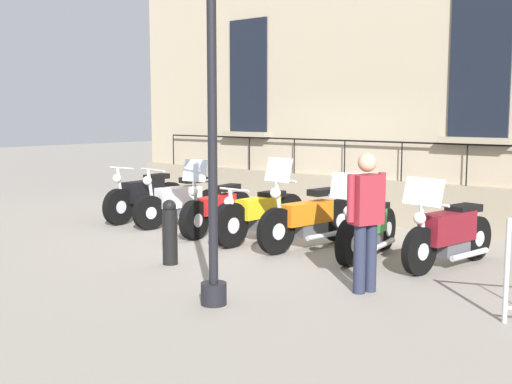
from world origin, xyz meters
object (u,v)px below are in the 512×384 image
object	(u,v)px
motorcycle_black	(145,197)
bollard	(170,232)
motorcycle_yellow	(260,215)
lamppost	(212,48)
motorcycle_red	(217,210)
motorcycle_green	(367,229)
motorcycle_orange	(308,218)
pedestrian_standing	(366,215)
motorcycle_maroon	(449,234)
motorcycle_white	(180,203)

from	to	relation	value
motorcycle_black	bollard	size ratio (longest dim) A/B	2.32
motorcycle_yellow	lamppost	distance (m)	4.19
bollard	motorcycle_red	bearing A→B (deg)	-152.79
motorcycle_red	motorcycle_green	bearing A→B (deg)	90.61
motorcycle_orange	bollard	world-z (taller)	motorcycle_orange
motorcycle_green	lamppost	distance (m)	3.83
motorcycle_black	motorcycle_yellow	size ratio (longest dim) A/B	0.97
motorcycle_red	pedestrian_standing	size ratio (longest dim) A/B	1.24
motorcycle_black	motorcycle_red	size ratio (longest dim) A/B	1.04
motorcycle_yellow	lamppost	bearing A→B (deg)	31.17
motorcycle_maroon	lamppost	world-z (taller)	lamppost
motorcycle_maroon	pedestrian_standing	world-z (taller)	pedestrian_standing
motorcycle_green	bollard	bearing A→B (deg)	-41.46
motorcycle_white	motorcycle_green	bearing A→B (deg)	88.41
motorcycle_green	motorcycle_yellow	bearing A→B (deg)	-88.08
pedestrian_standing	motorcycle_green	bearing A→B (deg)	-150.87
motorcycle_black	motorcycle_red	world-z (taller)	motorcycle_red
motorcycle_yellow	motorcycle_maroon	xyz separation A→B (m)	(-0.22, 3.08, 0.04)
motorcycle_black	motorcycle_maroon	size ratio (longest dim) A/B	1.07
motorcycle_yellow	bollard	bearing A→B (deg)	2.15
motorcycle_maroon	motorcycle_orange	bearing A→B (deg)	-85.11
motorcycle_red	motorcycle_maroon	size ratio (longest dim) A/B	1.03
motorcycle_yellow	motorcycle_orange	world-z (taller)	motorcycle_orange
motorcycle_black	motorcycle_yellow	xyz separation A→B (m)	(0.16, 3.01, -0.02)
motorcycle_black	motorcycle_maroon	world-z (taller)	motorcycle_maroon
motorcycle_white	motorcycle_maroon	size ratio (longest dim) A/B	1.03
motorcycle_white	motorcycle_green	xyz separation A→B (m)	(0.11, 3.98, -0.00)
motorcycle_black	motorcycle_maroon	distance (m)	6.09
motorcycle_white	lamppost	xyz separation A→B (m)	(3.17, 3.86, 2.30)
motorcycle_orange	motorcycle_black	bearing A→B (deg)	-91.75
motorcycle_red	motorcycle_orange	bearing A→B (deg)	90.09
motorcycle_green	motorcycle_maroon	bearing A→B (deg)	97.78
motorcycle_yellow	bollard	size ratio (longest dim) A/B	2.39
motorcycle_orange	bollard	distance (m)	2.24
motorcycle_red	bollard	size ratio (longest dim) A/B	2.23
motorcycle_white	lamppost	world-z (taller)	lamppost
motorcycle_green	lamppost	bearing A→B (deg)	-2.24
motorcycle_red	motorcycle_green	xyz separation A→B (m)	(-0.03, 2.92, 0.01)
motorcycle_white	motorcycle_maroon	world-z (taller)	motorcycle_maroon
pedestrian_standing	motorcycle_yellow	bearing A→B (deg)	-118.53
motorcycle_green	motorcycle_maroon	distance (m)	1.16
motorcycle_red	bollard	xyz separation A→B (m)	(2.07, 1.06, 0.04)
motorcycle_red	bollard	distance (m)	2.33
bollard	motorcycle_white	bearing A→B (deg)	-136.13
motorcycle_red	motorcycle_orange	distance (m)	1.91
motorcycle_orange	bollard	xyz separation A→B (m)	(2.07, -0.84, -0.01)
motorcycle_red	bollard	bearing A→B (deg)	27.21
bollard	pedestrian_standing	world-z (taller)	pedestrian_standing
motorcycle_black	motorcycle_green	bearing A→B (deg)	88.93
motorcycle_green	motorcycle_red	bearing A→B (deg)	-89.39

